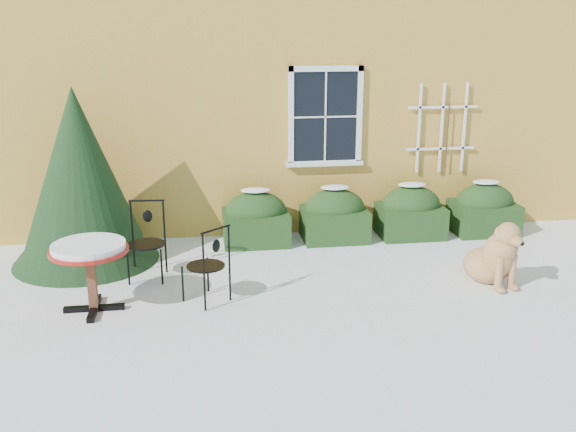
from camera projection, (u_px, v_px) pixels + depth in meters
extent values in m
plane|color=white|center=(299.00, 307.00, 8.10)|extent=(80.00, 80.00, 0.00)
cube|color=gold|center=(248.00, 45.00, 13.87)|extent=(12.00, 8.00, 6.00)
cube|color=black|center=(325.00, 117.00, 10.46)|extent=(1.05, 0.03, 1.45)
cube|color=white|center=(326.00, 69.00, 10.23)|extent=(1.23, 0.06, 0.09)
cube|color=white|center=(325.00, 163.00, 10.67)|extent=(1.23, 0.06, 0.09)
cube|color=white|center=(291.00, 118.00, 10.37)|extent=(0.09, 0.06, 1.63)
cube|color=white|center=(359.00, 116.00, 10.53)|extent=(0.09, 0.06, 1.63)
cube|color=white|center=(325.00, 117.00, 10.44)|extent=(0.02, 0.02, 1.45)
cube|color=white|center=(325.00, 117.00, 10.44)|extent=(1.05, 0.02, 0.02)
cube|color=white|center=(325.00, 163.00, 10.67)|extent=(1.29, 0.14, 0.07)
cube|color=white|center=(419.00, 128.00, 10.73)|extent=(0.04, 0.03, 1.50)
cube|color=white|center=(442.00, 128.00, 10.78)|extent=(0.04, 0.03, 1.50)
cube|color=white|center=(464.00, 127.00, 10.84)|extent=(0.04, 0.03, 1.50)
cube|color=white|center=(440.00, 148.00, 10.88)|extent=(1.20, 0.03, 0.04)
cube|color=white|center=(443.00, 107.00, 10.68)|extent=(1.20, 0.03, 0.04)
cylinder|color=#472D19|center=(447.00, 137.00, 10.82)|extent=(0.02, 0.02, 1.10)
cube|color=#183213|center=(256.00, 227.00, 10.40)|extent=(1.05, 0.80, 0.52)
ellipsoid|color=#183213|center=(256.00, 212.00, 10.32)|extent=(1.00, 0.72, 0.67)
ellipsoid|color=white|center=(255.00, 190.00, 10.22)|extent=(0.47, 0.32, 0.06)
cube|color=#183213|center=(334.00, 224.00, 10.58)|extent=(1.05, 0.80, 0.52)
ellipsoid|color=#183213|center=(335.00, 209.00, 10.50)|extent=(1.00, 0.72, 0.67)
ellipsoid|color=white|center=(335.00, 187.00, 10.40)|extent=(0.47, 0.32, 0.06)
cube|color=#183213|center=(410.00, 221.00, 10.76)|extent=(1.05, 0.80, 0.52)
ellipsoid|color=#183213|center=(411.00, 206.00, 10.68)|extent=(1.00, 0.72, 0.67)
ellipsoid|color=white|center=(412.00, 185.00, 10.58)|extent=(0.47, 0.32, 0.06)
cube|color=#183213|center=(483.00, 217.00, 10.94)|extent=(1.05, 0.80, 0.52)
ellipsoid|color=#183213|center=(485.00, 203.00, 10.86)|extent=(1.00, 0.72, 0.67)
ellipsoid|color=white|center=(487.00, 182.00, 10.76)|extent=(0.47, 0.32, 0.06)
cone|color=black|center=(84.00, 221.00, 9.51)|extent=(2.15, 2.15, 1.24)
cone|color=black|center=(80.00, 177.00, 9.31)|extent=(1.92, 1.92, 2.60)
cube|color=black|center=(94.00, 308.00, 7.98)|extent=(0.74, 0.08, 0.06)
cube|color=black|center=(94.00, 308.00, 7.98)|extent=(0.08, 0.74, 0.06)
cube|color=brown|center=(92.00, 281.00, 7.87)|extent=(0.11, 0.11, 0.79)
cylinder|color=#AA140E|center=(89.00, 251.00, 7.76)|extent=(0.95, 0.95, 0.04)
cylinder|color=white|center=(89.00, 246.00, 7.74)|extent=(0.89, 0.89, 0.07)
cylinder|color=black|center=(208.00, 275.00, 8.49)|extent=(0.03, 0.03, 0.48)
cylinder|color=black|center=(183.00, 284.00, 8.19)|extent=(0.03, 0.03, 0.48)
cylinder|color=black|center=(230.00, 283.00, 8.22)|extent=(0.03, 0.03, 0.48)
cylinder|color=black|center=(205.00, 293.00, 7.91)|extent=(0.03, 0.03, 0.48)
cylinder|color=black|center=(206.00, 266.00, 8.13)|extent=(0.49, 0.49, 0.02)
cylinder|color=black|center=(229.00, 246.00, 8.07)|extent=(0.03, 0.03, 0.53)
cylinder|color=black|center=(203.00, 254.00, 7.77)|extent=(0.03, 0.03, 0.53)
cylinder|color=black|center=(216.00, 229.00, 7.85)|extent=(0.38, 0.32, 0.03)
ellipsoid|color=black|center=(216.00, 246.00, 7.91)|extent=(0.12, 0.11, 0.17)
cylinder|color=black|center=(128.00, 267.00, 8.70)|extent=(0.03, 0.03, 0.51)
cylinder|color=black|center=(162.00, 267.00, 8.72)|extent=(0.03, 0.03, 0.51)
cylinder|color=black|center=(134.00, 256.00, 9.13)|extent=(0.03, 0.03, 0.51)
cylinder|color=black|center=(166.00, 255.00, 9.16)|extent=(0.03, 0.03, 0.51)
cylinder|color=black|center=(146.00, 244.00, 8.86)|extent=(0.52, 0.52, 0.02)
cylinder|color=black|center=(132.00, 220.00, 8.98)|extent=(0.03, 0.03, 0.56)
cylinder|color=black|center=(164.00, 220.00, 9.00)|extent=(0.03, 0.03, 0.56)
cylinder|color=black|center=(146.00, 201.00, 8.91)|extent=(0.50, 0.07, 0.03)
ellipsoid|color=black|center=(147.00, 216.00, 8.98)|extent=(0.14, 0.05, 0.18)
ellipsoid|color=tan|center=(486.00, 265.00, 8.87)|extent=(0.76, 0.80, 0.49)
ellipsoid|color=tan|center=(499.00, 255.00, 8.61)|extent=(0.56, 0.53, 0.61)
sphere|color=tan|center=(503.00, 247.00, 8.51)|extent=(0.38, 0.38, 0.38)
cylinder|color=tan|center=(499.00, 274.00, 8.49)|extent=(0.10, 0.10, 0.49)
cylinder|color=tan|center=(512.00, 272.00, 8.57)|extent=(0.10, 0.10, 0.49)
ellipsoid|color=tan|center=(500.00, 290.00, 8.50)|extent=(0.13, 0.17, 0.08)
ellipsoid|color=tan|center=(514.00, 287.00, 8.58)|extent=(0.13, 0.17, 0.08)
cylinder|color=tan|center=(504.00, 243.00, 8.48)|extent=(0.29, 0.33, 0.26)
sphere|color=tan|center=(508.00, 234.00, 8.40)|extent=(0.32, 0.32, 0.32)
ellipsoid|color=tan|center=(516.00, 241.00, 8.28)|extent=(0.21, 0.28, 0.14)
sphere|color=black|center=(522.00, 244.00, 8.19)|extent=(0.06, 0.06, 0.06)
ellipsoid|color=tan|center=(498.00, 235.00, 8.38)|extent=(0.11, 0.13, 0.20)
ellipsoid|color=tan|center=(514.00, 232.00, 8.49)|extent=(0.11, 0.13, 0.20)
cylinder|color=tan|center=(485.00, 268.00, 9.21)|extent=(0.34, 0.34, 0.09)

